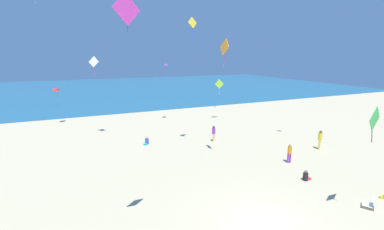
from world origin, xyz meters
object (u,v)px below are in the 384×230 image
at_px(person_1, 320,138).
at_px(kite_orange, 224,47).
at_px(beach_chair_near_camera, 370,203).
at_px(person_3, 147,141).
at_px(kite_purple, 166,64).
at_px(person_2, 214,132).
at_px(kite_lime, 219,84).
at_px(person_4, 290,152).
at_px(kite_yellow, 192,23).
at_px(kite_pink, 219,80).
at_px(person_6, 306,177).
at_px(kite_white, 94,62).
at_px(kite_green, 374,119).
at_px(kite_magenta, 126,9).
at_px(kite_red, 57,89).

xyz_separation_m(person_1, kite_orange, (-8.91, 1.31, 7.48)).
xyz_separation_m(beach_chair_near_camera, person_1, (4.92, 7.49, 0.70)).
distance_m(person_3, kite_orange, 11.01).
bearing_deg(person_3, kite_purple, -164.56).
bearing_deg(person_2, kite_lime, -84.73).
height_order(person_2, person_4, person_2).
relative_size(beach_chair_near_camera, kite_orange, 0.38).
bearing_deg(kite_orange, beach_chair_near_camera, -65.63).
xyz_separation_m(kite_lime, kite_yellow, (-7.05, -8.02, 5.89)).
distance_m(beach_chair_near_camera, person_4, 6.33).
relative_size(beach_chair_near_camera, person_4, 0.55).
bearing_deg(kite_pink, kite_yellow, -126.15).
distance_m(person_6, kite_yellow, 13.93).
height_order(kite_orange, kite_pink, kite_orange).
xyz_separation_m(kite_yellow, kite_white, (-7.28, 6.33, -3.07)).
distance_m(person_2, kite_green, 13.82).
distance_m(kite_magenta, kite_red, 24.47).
distance_m(kite_orange, kite_pink, 20.54).
bearing_deg(kite_white, person_6, -51.94).
height_order(person_3, kite_purple, kite_purple).
bearing_deg(person_6, person_3, 126.29).
relative_size(beach_chair_near_camera, kite_yellow, 0.43).
bearing_deg(kite_orange, kite_lime, 62.03).
relative_size(person_3, kite_red, 0.42).
xyz_separation_m(beach_chair_near_camera, kite_magenta, (-11.80, 2.10, 9.14)).
bearing_deg(person_3, kite_magenta, 31.20).
relative_size(kite_pink, kite_red, 0.84).
relative_size(person_1, kite_purple, 1.77).
height_order(kite_lime, kite_red, kite_lime).
bearing_deg(kite_magenta, kite_white, 91.61).
height_order(beach_chair_near_camera, kite_red, kite_red).
bearing_deg(kite_magenta, person_4, 18.95).
bearing_deg(kite_white, person_1, -32.71).
xyz_separation_m(kite_purple, kite_orange, (0.18, -13.13, 1.52)).
height_order(person_1, kite_red, kite_red).
xyz_separation_m(person_1, person_6, (-5.57, -3.80, -0.72)).
bearing_deg(kite_red, kite_lime, -16.39).
bearing_deg(person_4, person_1, 125.16).
relative_size(person_6, kite_magenta, 0.50).
bearing_deg(person_6, kite_red, 126.04).
xyz_separation_m(person_3, person_4, (8.88, -8.34, 0.60)).
bearing_deg(kite_pink, kite_orange, -118.15).
relative_size(person_2, person_6, 2.24).
bearing_deg(kite_magenta, person_6, 8.13).
bearing_deg(person_1, kite_magenta, 72.06).
height_order(kite_lime, kite_orange, kite_orange).
distance_m(kite_green, kite_pink, 27.58).
height_order(kite_green, kite_white, kite_white).
xyz_separation_m(person_6, kite_green, (-0.53, -3.90, 4.76)).
relative_size(person_4, kite_pink, 1.05).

